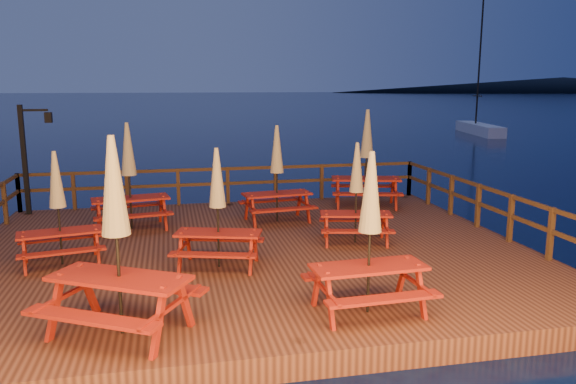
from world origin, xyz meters
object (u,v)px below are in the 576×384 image
lamp_post (30,149)px  sailboat (479,129)px  picnic_table_1 (116,234)px  picnic_table_2 (370,231)px  picnic_table_0 (58,207)px

lamp_post → sailboat: size_ratio=0.25×
picnic_table_1 → picnic_table_2: bearing=30.0°
lamp_post → sailboat: sailboat is taller
sailboat → picnic_table_0: sailboat is taller
picnic_table_2 → picnic_table_1: bearing=176.9°
lamp_post → picnic_table_2: size_ratio=1.17×
lamp_post → picnic_table_1: bearing=-70.6°
picnic_table_1 → lamp_post: bearing=139.6°
lamp_post → picnic_table_2: 10.75m
picnic_table_0 → picnic_table_2: (5.15, -3.53, 0.15)m
picnic_table_0 → picnic_table_1: (1.41, -3.52, 0.31)m
lamp_post → picnic_table_0: 5.14m
lamp_post → picnic_table_1: size_ratio=1.05×
sailboat → picnic_table_1: (-24.99, -32.80, 1.49)m
sailboat → picnic_table_2: sailboat is taller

